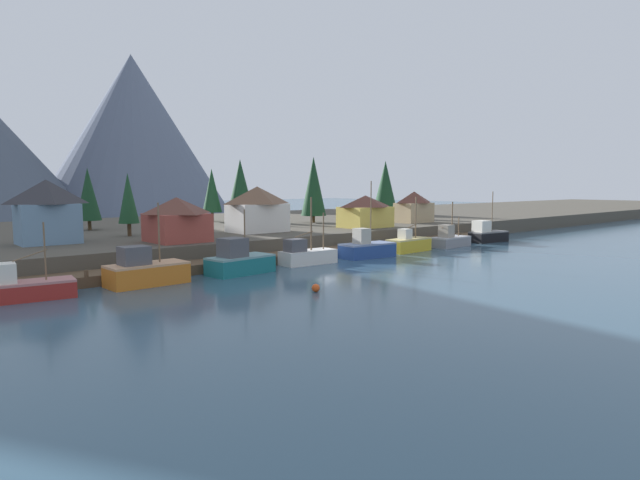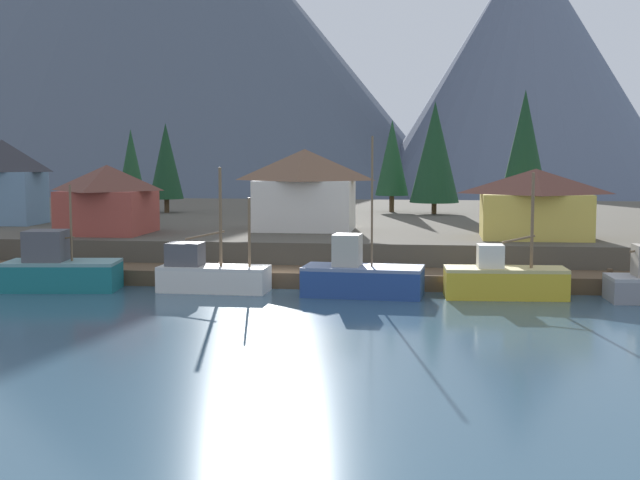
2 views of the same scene
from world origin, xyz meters
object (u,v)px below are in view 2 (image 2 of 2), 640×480
at_px(fishing_boat_yellow, 504,280).
at_px(house_blue, 3,181).
at_px(house_red, 107,198).
at_px(conifer_back_left, 392,158).
at_px(fishing_boat_teal, 59,269).
at_px(conifer_mid_left, 524,150).
at_px(fishing_boat_blue, 361,277).
at_px(house_yellow, 535,203).
at_px(conifer_near_left, 435,152).
at_px(conifer_near_right, 166,161).
at_px(fishing_boat_white, 210,274).
at_px(conifer_mid_right, 131,167).
at_px(house_white, 305,189).

relative_size(fishing_boat_yellow, house_blue, 1.03).
xyz_separation_m(house_red, conifer_back_left, (19.97, 27.26, 2.90)).
height_order(fishing_boat_teal, conifer_mid_left, conifer_mid_left).
bearing_deg(fishing_boat_blue, conifer_mid_left, 68.42).
bearing_deg(house_yellow, conifer_near_left, 106.31).
bearing_deg(conifer_mid_left, conifer_near_right, 164.40).
height_order(house_red, conifer_near_right, conifer_near_right).
xyz_separation_m(house_blue, conifer_near_right, (9.39, 15.71, 1.55)).
bearing_deg(house_red, conifer_near_left, 45.48).
bearing_deg(conifer_near_right, fishing_boat_teal, -83.70).
distance_m(fishing_boat_blue, conifer_mid_left, 28.21).
bearing_deg(fishing_boat_yellow, fishing_boat_white, 175.94).
distance_m(conifer_near_left, conifer_mid_right, 29.86).
relative_size(house_white, house_yellow, 1.00).
bearing_deg(house_yellow, conifer_back_left, 113.07).
relative_size(house_blue, house_yellow, 0.91).
xyz_separation_m(house_yellow, conifer_near_left, (-7.14, 24.42, 3.60)).
height_order(fishing_boat_yellow, house_white, house_white).
bearing_deg(fishing_boat_yellow, conifer_near_right, 129.02).
distance_m(fishing_boat_yellow, house_yellow, 12.18).
bearing_deg(fishing_boat_teal, conifer_near_right, 88.95).
bearing_deg(conifer_mid_left, house_yellow, -91.90).
relative_size(fishing_boat_white, fishing_boat_blue, 0.81).
relative_size(fishing_boat_teal, fishing_boat_yellow, 0.98).
bearing_deg(conifer_near_left, fishing_boat_white, -111.11).
distance_m(house_white, conifer_near_right, 25.05).
distance_m(house_white, conifer_mid_right, 17.04).
height_order(house_red, conifer_mid_left, conifer_mid_left).
relative_size(conifer_near_left, conifer_back_left, 1.18).
xyz_separation_m(conifer_near_left, conifer_near_right, (-26.93, -1.80, -0.90)).
distance_m(house_blue, house_white, 26.45).
bearing_deg(house_yellow, fishing_boat_yellow, -104.69).
xyz_separation_m(fishing_boat_blue, house_blue, (-32.09, 18.37, 5.04)).
bearing_deg(house_white, conifer_near_left, 63.61).
height_order(fishing_boat_yellow, house_yellow, house_yellow).
bearing_deg(conifer_near_right, house_red, -83.49).
distance_m(fishing_boat_blue, house_white, 17.37).
xyz_separation_m(house_white, conifer_near_right, (-16.92, 18.36, 1.97)).
bearing_deg(conifer_mid_left, fishing_boat_teal, -141.18).
relative_size(fishing_boat_teal, fishing_boat_blue, 0.76).
relative_size(house_blue, conifer_near_left, 0.65).
relative_size(fishing_boat_white, house_blue, 1.07).
distance_m(fishing_boat_yellow, house_white, 21.48).
height_order(fishing_boat_teal, fishing_boat_yellow, fishing_boat_yellow).
xyz_separation_m(house_blue, house_red, (12.01, -7.21, -1.03)).
distance_m(fishing_boat_blue, conifer_near_left, 36.90).
xyz_separation_m(fishing_boat_blue, conifer_near_left, (4.23, 35.88, 7.49)).
height_order(fishing_boat_yellow, conifer_near_left, conifer_near_left).
height_order(fishing_boat_blue, conifer_back_left, conifer_back_left).
distance_m(fishing_boat_white, fishing_boat_blue, 9.46).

